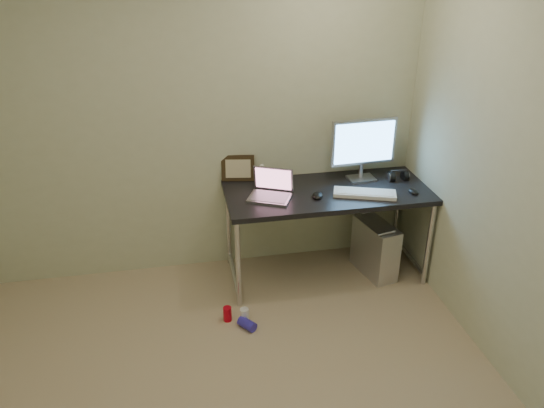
{
  "coord_description": "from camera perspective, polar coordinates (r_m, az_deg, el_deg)",
  "views": [
    {
      "loc": [
        -0.14,
        -2.11,
        2.46
      ],
      "look_at": [
        0.47,
        1.06,
        0.85
      ],
      "focal_mm": 35.0,
      "sensor_mm": 36.0,
      "label": 1
    }
  ],
  "objects": [
    {
      "name": "cable_a",
      "position": [
        4.57,
        9.04,
        -0.63
      ],
      "size": [
        0.01,
        0.16,
        0.69
      ],
      "primitive_type": "cylinder",
      "rotation": [
        0.21,
        0.0,
        0.0
      ],
      "color": "black",
      "rests_on": "ground"
    },
    {
      "name": "picture_frame",
      "position": [
        4.18,
        -3.69,
        3.87
      ],
      "size": [
        0.27,
        0.12,
        0.21
      ],
      "primitive_type": "cube",
      "rotation": [
        -0.21,
        0.0,
        -0.17
      ],
      "color": "black",
      "rests_on": "desk"
    },
    {
      "name": "webcam",
      "position": [
        4.21,
        -1.06,
        3.85
      ],
      "size": [
        0.04,
        0.03,
        0.12
      ],
      "rotation": [
        0.0,
        0.0,
        -0.0
      ],
      "color": "silver",
      "rests_on": "desk"
    },
    {
      "name": "headphones",
      "position": [
        4.33,
        13.4,
        2.9
      ],
      "size": [
        0.15,
        0.1,
        0.1
      ],
      "rotation": [
        0.0,
        0.0,
        -0.01
      ],
      "color": "black",
      "rests_on": "desk"
    },
    {
      "name": "can_white",
      "position": [
        3.87,
        -2.99,
        -11.91
      ],
      "size": [
        0.08,
        0.08,
        0.12
      ],
      "primitive_type": "cylinder",
      "rotation": [
        0.0,
        0.0,
        0.4
      ],
      "color": "white",
      "rests_on": "ground"
    },
    {
      "name": "monitor",
      "position": [
        4.19,
        9.82,
        6.3
      ],
      "size": [
        0.53,
        0.17,
        0.49
      ],
      "rotation": [
        0.0,
        0.0,
        0.06
      ],
      "color": "#A7A7AE",
      "rests_on": "desk"
    },
    {
      "name": "desk",
      "position": [
        4.1,
        5.94,
        0.48
      ],
      "size": [
        1.56,
        0.68,
        0.75
      ],
      "color": "black",
      "rests_on": "ground"
    },
    {
      "name": "mouse_right",
      "position": [
        4.14,
        14.96,
        1.42
      ],
      "size": [
        0.07,
        0.11,
        0.04
      ],
      "primitive_type": "ellipsoid",
      "rotation": [
        0.0,
        0.0,
        0.03
      ],
      "color": "black",
      "rests_on": "desk"
    },
    {
      "name": "cable_b",
      "position": [
        4.59,
        10.16,
        -0.86
      ],
      "size": [
        0.02,
        0.11,
        0.71
      ],
      "primitive_type": "cylinder",
      "rotation": [
        0.14,
        0.0,
        0.09
      ],
      "color": "black",
      "rests_on": "ground"
    },
    {
      "name": "tower_computer",
      "position": [
        4.38,
        11.02,
        -4.68
      ],
      "size": [
        0.28,
        0.46,
        0.48
      ],
      "rotation": [
        0.0,
        0.0,
        0.23
      ],
      "color": "silver",
      "rests_on": "ground"
    },
    {
      "name": "can_red",
      "position": [
        3.9,
        -4.81,
        -11.7
      ],
      "size": [
        0.08,
        0.08,
        0.11
      ],
      "primitive_type": "cylinder",
      "rotation": [
        0.0,
        0.0,
        0.49
      ],
      "color": "red",
      "rests_on": "ground"
    },
    {
      "name": "wall_back",
      "position": [
        4.05,
        -8.53,
        8.82
      ],
      "size": [
        3.5,
        0.02,
        2.5
      ],
      "primitive_type": "cube",
      "color": "beige",
      "rests_on": "ground"
    },
    {
      "name": "laptop",
      "position": [
        3.92,
        -0.1,
        1.48
      ],
      "size": [
        0.38,
        0.35,
        0.21
      ],
      "rotation": [
        0.0,
        0.0,
        -0.44
      ],
      "color": "#A7A7AE",
      "rests_on": "desk"
    },
    {
      "name": "keyboard",
      "position": [
        4.02,
        9.94,
        1.13
      ],
      "size": [
        0.48,
        0.29,
        0.03
      ],
      "primitive_type": "cube",
      "rotation": [
        0.0,
        0.0,
        -0.34
      ],
      "color": "white",
      "rests_on": "desk"
    },
    {
      "name": "mouse_left",
      "position": [
        3.94,
        4.91,
        1.04
      ],
      "size": [
        0.11,
        0.14,
        0.04
      ],
      "primitive_type": "ellipsoid",
      "rotation": [
        0.0,
        0.0,
        -0.29
      ],
      "color": "black",
      "rests_on": "desk"
    },
    {
      "name": "can_blue",
      "position": [
        3.83,
        -2.69,
        -12.78
      ],
      "size": [
        0.14,
        0.15,
        0.07
      ],
      "primitive_type": "cylinder",
      "rotation": [
        1.57,
        0.0,
        0.65
      ],
      "color": "#352CC3",
      "rests_on": "ground"
    }
  ]
}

